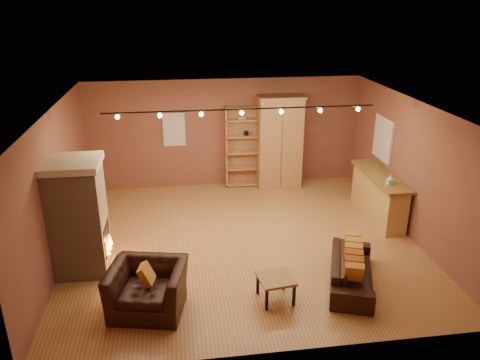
{
  "coord_description": "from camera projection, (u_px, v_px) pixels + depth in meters",
  "views": [
    {
      "loc": [
        -1.25,
        -8.4,
        4.71
      ],
      "look_at": [
        -0.03,
        0.2,
        1.28
      ],
      "focal_mm": 35.0,
      "sensor_mm": 36.0,
      "label": 1
    }
  ],
  "objects": [
    {
      "name": "track_rail",
      "position": [
        242.0,
        111.0,
        8.83
      ],
      "size": [
        5.2,
        0.09,
        0.13
      ],
      "color": "black",
      "rests_on": "ceiling"
    },
    {
      "name": "armoire",
      "position": [
        279.0,
        142.0,
        12.08
      ],
      "size": [
        1.18,
        0.67,
        2.4
      ],
      "color": "tan",
      "rests_on": "floor"
    },
    {
      "name": "right_window",
      "position": [
        383.0,
        139.0,
        10.77
      ],
      "size": [
        0.05,
        0.9,
        1.0
      ],
      "primitive_type": "cube",
      "color": "silver",
      "rests_on": "right_wall"
    },
    {
      "name": "right_wall",
      "position": [
        412.0,
        169.0,
        9.57
      ],
      "size": [
        0.02,
        6.5,
        2.8
      ],
      "primitive_type": "cube",
      "color": "brown",
      "rests_on": "floor"
    },
    {
      "name": "left_wall",
      "position": [
        57.0,
        188.0,
        8.66
      ],
      "size": [
        0.02,
        6.5,
        2.8
      ],
      "primitive_type": "cube",
      "color": "brown",
      "rests_on": "floor"
    },
    {
      "name": "bookcase",
      "position": [
        241.0,
        146.0,
        12.18
      ],
      "size": [
        0.87,
        0.34,
        2.13
      ],
      "color": "tan",
      "rests_on": "floor"
    },
    {
      "name": "back_window",
      "position": [
        174.0,
        130.0,
        11.87
      ],
      "size": [
        0.56,
        0.04,
        0.86
      ],
      "primitive_type": "cube",
      "color": "silver",
      "rests_on": "back_wall"
    },
    {
      "name": "fireplace",
      "position": [
        79.0,
        217.0,
        8.29
      ],
      "size": [
        1.01,
        0.98,
        2.12
      ],
      "color": "tan",
      "rests_on": "floor"
    },
    {
      "name": "coffee_table",
      "position": [
        276.0,
        281.0,
        7.66
      ],
      "size": [
        0.63,
        0.63,
        0.42
      ],
      "rotation": [
        0.0,
        0.0,
        0.14
      ],
      "color": "olive",
      "rests_on": "floor"
    },
    {
      "name": "back_wall",
      "position": [
        225.0,
        133.0,
        12.11
      ],
      "size": [
        7.0,
        0.02,
        2.8
      ],
      "primitive_type": "cube",
      "color": "brown",
      "rests_on": "floor"
    },
    {
      "name": "armchair",
      "position": [
        147.0,
        281.0,
        7.37
      ],
      "size": [
        1.31,
        1.0,
        1.03
      ],
      "rotation": [
        0.0,
        0.0,
        -0.21
      ],
      "color": "black",
      "rests_on": "floor"
    },
    {
      "name": "loveseat",
      "position": [
        352.0,
        265.0,
        8.09
      ],
      "size": [
        1.1,
        1.87,
        0.75
      ],
      "rotation": [
        0.0,
        0.0,
        1.23
      ],
      "color": "black",
      "rests_on": "floor"
    },
    {
      "name": "floor",
      "position": [
        243.0,
        241.0,
        9.63
      ],
      "size": [
        7.0,
        7.0,
        0.0
      ],
      "primitive_type": "plane",
      "color": "brown",
      "rests_on": "ground"
    },
    {
      "name": "bar_counter",
      "position": [
        378.0,
        195.0,
        10.54
      ],
      "size": [
        0.58,
        2.13,
        1.02
      ],
      "color": "tan",
      "rests_on": "floor"
    },
    {
      "name": "tissue_box",
      "position": [
        390.0,
        180.0,
        9.8
      ],
      "size": [
        0.13,
        0.13,
        0.23
      ],
      "rotation": [
        0.0,
        0.0,
        0.01
      ],
      "color": "#8FC7E5",
      "rests_on": "bar_counter"
    },
    {
      "name": "ceiling",
      "position": [
        243.0,
        107.0,
        8.6
      ],
      "size": [
        7.0,
        7.0,
        0.0
      ],
      "primitive_type": "plane",
      "rotation": [
        3.14,
        0.0,
        0.0
      ],
      "color": "brown",
      "rests_on": "back_wall"
    }
  ]
}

